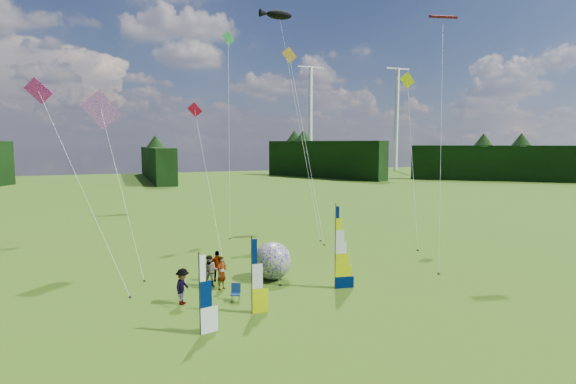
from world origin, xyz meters
name	(u,v)px	position (x,y,z in m)	size (l,w,h in m)	color
ground	(338,312)	(0.00, 0.00, 0.00)	(220.00, 220.00, 0.00)	#476616
treeline_ring	(339,231)	(0.00, 0.00, 4.00)	(210.00, 210.00, 8.00)	black
turbine_left	(396,120)	(70.00, 95.00, 15.00)	(8.00, 1.20, 30.00)	silver
turbine_right	(310,120)	(45.00, 102.00, 15.00)	(8.00, 1.20, 30.00)	silver
feather_banner_main	(335,248)	(1.51, 3.18, 2.34)	(1.27, 0.10, 4.68)	#001341
side_banner_left	(252,277)	(-3.91, 1.34, 1.83)	(1.01, 0.10, 3.66)	#CDDD00
side_banner_far	(200,296)	(-6.66, -0.14, 1.74)	(1.02, 0.10, 3.48)	white
bol_inflatable	(272,261)	(-1.14, 6.18, 1.13)	(2.27, 2.27, 2.27)	#0D07A7
spectator_a	(222,273)	(-4.40, 5.46, 0.94)	(0.69, 0.45, 1.89)	#66594C
spectator_b	(210,271)	(-4.90, 6.17, 0.91)	(0.88, 0.44, 1.82)	#66594C
spectator_c	(183,286)	(-6.79, 3.90, 0.92)	(1.19, 0.44, 1.85)	#66594C
spectator_d	(218,266)	(-4.29, 6.99, 0.92)	(1.08, 0.44, 1.84)	#66594C
camp_chair	(235,293)	(-4.21, 3.28, 0.46)	(0.53, 0.53, 0.92)	#0C264E
kite_whale	(298,109)	(6.25, 19.76, 11.23)	(3.33, 13.41, 22.47)	black
kite_rainbow_delta	(120,171)	(-9.36, 12.09, 6.37)	(6.60, 11.63, 12.75)	#E65535
kite_parafoil	(442,119)	(11.36, 6.49, 9.79)	(8.91, 10.30, 19.57)	red
small_kite_red	(207,170)	(-2.88, 16.49, 6.05)	(2.23, 11.07, 12.09)	#BB0826
small_kite_orange	(305,134)	(6.17, 17.91, 8.93)	(3.32, 12.06, 17.86)	#FFA433
small_kite_yellow	(412,152)	(13.02, 11.78, 7.40)	(5.26, 8.19, 14.79)	#FFF900
small_kite_pink	(81,175)	(-11.54, 9.33, 6.33)	(7.26, 9.57, 12.65)	#DE2798
small_kite_green	(229,124)	(0.46, 22.50, 9.92)	(4.66, 11.00, 19.83)	green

